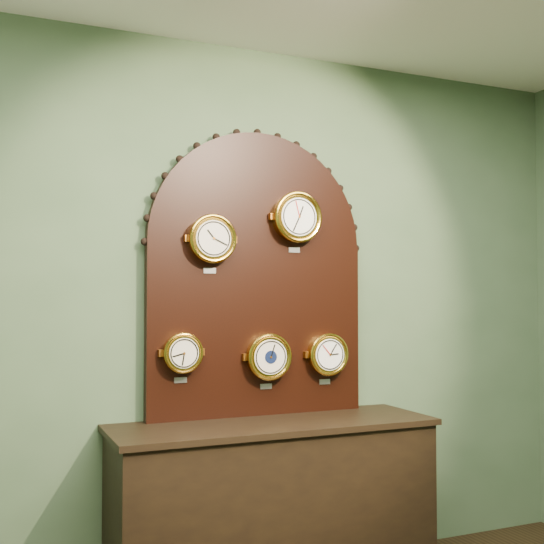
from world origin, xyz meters
name	(u,v)px	position (x,y,z in m)	size (l,w,h in m)	color
wall_back	(254,307)	(0.00, 2.50, 1.40)	(4.00, 4.00, 0.00)	#486142
shop_counter	(274,509)	(0.00, 2.23, 0.40)	(1.60, 0.50, 0.80)	black
display_board	(257,265)	(0.00, 2.45, 1.63)	(1.26, 0.06, 1.53)	black
roman_clock	(212,239)	(-0.28, 2.38, 1.75)	(0.25, 0.08, 0.30)	gold
arabic_clock	(297,217)	(0.20, 2.38, 1.88)	(0.28, 0.08, 0.33)	gold
hygrometer	(182,353)	(-0.43, 2.38, 1.18)	(0.20, 0.08, 0.26)	gold
barometer	(268,357)	(0.04, 2.38, 1.14)	(0.25, 0.08, 0.30)	gold
tide_clock	(327,354)	(0.39, 2.38, 1.14)	(0.23, 0.08, 0.28)	gold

